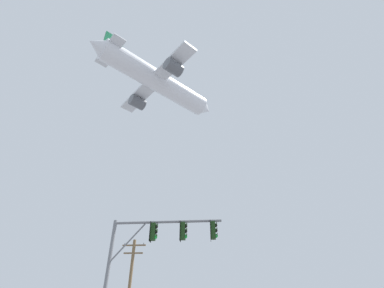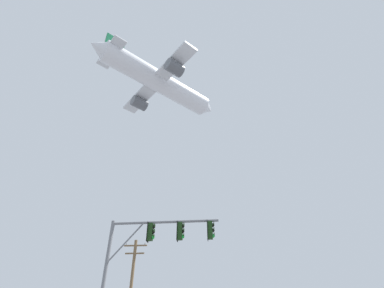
% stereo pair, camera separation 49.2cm
% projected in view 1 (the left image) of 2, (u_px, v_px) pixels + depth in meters
% --- Properties ---
extents(signal_pole_near, '(6.02, 0.56, 6.27)m').
position_uv_depth(signal_pole_near, '(155.00, 246.00, 14.33)').
color(signal_pole_near, slate).
rests_on(signal_pole_near, ground).
extents(utility_pole, '(2.20, 0.28, 8.02)m').
position_uv_depth(utility_pole, '(130.00, 283.00, 23.81)').
color(utility_pole, brown).
rests_on(utility_pole, ground).
extents(airplane, '(19.50, 18.94, 6.60)m').
position_uv_depth(airplane, '(157.00, 81.00, 45.59)').
color(airplane, white).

